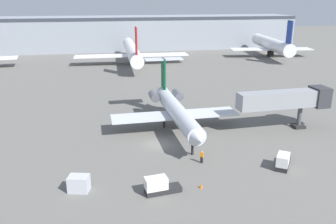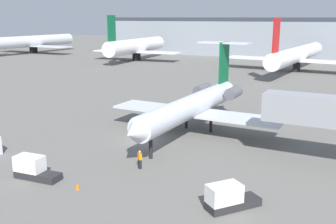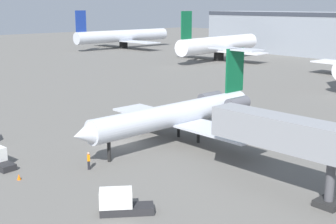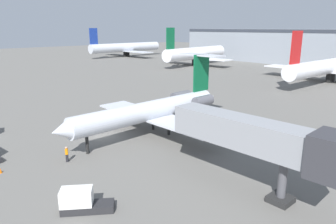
# 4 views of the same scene
# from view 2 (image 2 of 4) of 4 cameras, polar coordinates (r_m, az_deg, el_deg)

# --- Properties ---
(ground_plane) EXTENTS (400.00, 400.00, 0.10)m
(ground_plane) POSITION_cam_2_polar(r_m,az_deg,el_deg) (43.30, -3.89, -4.15)
(ground_plane) COLOR #66635E
(regional_jet) EXTENTS (20.48, 26.35, 10.02)m
(regional_jet) POSITION_cam_2_polar(r_m,az_deg,el_deg) (45.33, 3.99, 1.24)
(regional_jet) COLOR silver
(regional_jet) RESTS_ON ground_plane
(ground_crew_marshaller) EXTENTS (0.48, 0.43, 1.69)m
(ground_crew_marshaller) POSITION_cam_2_polar(r_m,az_deg,el_deg) (35.08, -4.15, -6.94)
(ground_crew_marshaller) COLOR black
(ground_crew_marshaller) RESTS_ON ground_plane
(baggage_tug_lead) EXTENTS (3.46, 4.07, 1.90)m
(baggage_tug_lead) POSITION_cam_2_polar(r_m,az_deg,el_deg) (28.35, 8.80, -12.32)
(baggage_tug_lead) COLOR #262628
(baggage_tug_lead) RESTS_ON ground_plane
(baggage_tug_trailing) EXTENTS (4.15, 1.90, 1.90)m
(baggage_tug_trailing) POSITION_cam_2_polar(r_m,az_deg,el_deg) (34.93, -19.12, -7.82)
(baggage_tug_trailing) COLOR #262628
(baggage_tug_trailing) RESTS_ON ground_plane
(traffic_cone_near) EXTENTS (0.36, 0.36, 0.55)m
(traffic_cone_near) POSITION_cam_2_polar(r_m,az_deg,el_deg) (31.98, -13.11, -10.51)
(traffic_cone_near) COLOR orange
(traffic_cone_near) RESTS_ON ground_plane
(terminal_building) EXTENTS (147.75, 19.32, 13.15)m
(terminal_building) POSITION_cam_2_polar(r_m,az_deg,el_deg) (137.88, 20.45, 10.10)
(terminal_building) COLOR #8C939E
(terminal_building) RESTS_ON ground_plane
(parked_airliner_west_end) EXTENTS (33.27, 39.50, 13.56)m
(parked_airliner_west_end) POSITION_cam_2_polar(r_m,az_deg,el_deg) (156.43, -19.22, 9.71)
(parked_airliner_west_end) COLOR silver
(parked_airliner_west_end) RESTS_ON ground_plane
(parked_airliner_west_mid) EXTENTS (28.42, 33.48, 13.77)m
(parked_airliner_west_mid) POSITION_cam_2_polar(r_m,az_deg,el_deg) (122.71, -4.69, 9.58)
(parked_airliner_west_mid) COLOR white
(parked_airliner_west_mid) RESTS_ON ground_plane
(parked_airliner_centre) EXTENTS (36.09, 42.86, 13.14)m
(parked_airliner_centre) POSITION_cam_2_polar(r_m,az_deg,el_deg) (102.35, 18.38, 7.94)
(parked_airliner_centre) COLOR white
(parked_airliner_centre) RESTS_ON ground_plane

